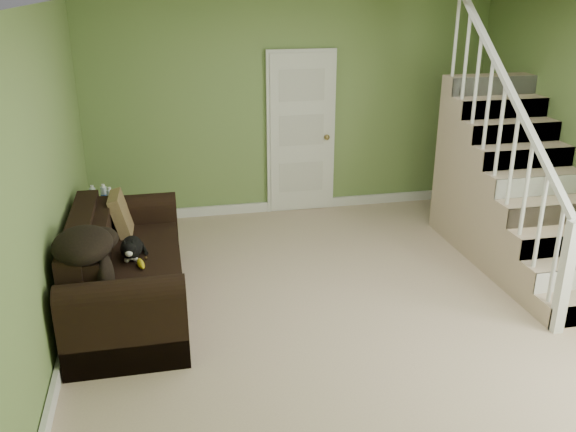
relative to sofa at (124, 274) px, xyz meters
name	(u,v)px	position (x,y,z in m)	size (l,w,h in m)	color
floor	(358,313)	(2.02, -0.56, -0.33)	(5.00, 5.50, 0.01)	tan
ceiling	(372,5)	(2.02, -0.56, 2.27)	(5.00, 5.50, 0.01)	white
wall_back	(292,109)	(2.02, 2.19, 0.97)	(5.00, 0.04, 2.60)	#72914E
wall_left	(40,195)	(-0.48, -0.56, 0.97)	(0.04, 5.50, 2.60)	#72914E
baseboard_back	(293,205)	(2.02, 2.16, -0.27)	(5.00, 0.04, 0.12)	white
baseboard_left	(66,339)	(-0.45, -0.56, -0.27)	(0.04, 5.50, 0.12)	white
door	(301,133)	(2.12, 2.14, 0.68)	(0.86, 0.12, 2.02)	white
staircase	(511,196)	(4.01, 0.40, 0.31)	(1.00, 2.51, 2.82)	tan
sofa	(124,274)	(0.00, 0.00, 0.00)	(0.94, 2.17, 0.86)	black
side_table	(107,234)	(-0.21, 1.03, -0.02)	(0.62, 0.62, 0.82)	black
cat	(132,248)	(0.09, 0.02, 0.23)	(0.24, 0.51, 0.25)	black
banana	(141,264)	(0.17, -0.18, 0.17)	(0.06, 0.20, 0.06)	gold
throw_pillow	(121,214)	(-0.02, 0.66, 0.32)	(0.10, 0.42, 0.42)	#4E381F
throw_blanket	(83,245)	(-0.23, -0.60, 0.56)	(0.45, 0.59, 0.24)	black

